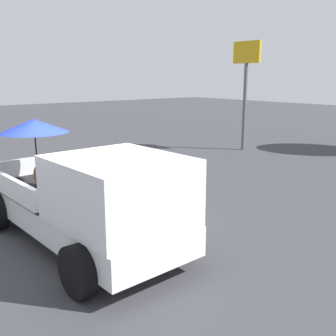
# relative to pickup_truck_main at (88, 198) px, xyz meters

# --- Properties ---
(ground_plane) EXTENTS (80.00, 80.00, 0.00)m
(ground_plane) POSITION_rel_pickup_truck_main_xyz_m (-0.41, -0.00, -0.98)
(ground_plane) COLOR #38383D
(pickup_truck_main) EXTENTS (5.12, 2.41, 2.31)m
(pickup_truck_main) POSITION_rel_pickup_truck_main_xyz_m (0.00, 0.00, 0.00)
(pickup_truck_main) COLOR black
(pickup_truck_main) RESTS_ON ground
(motel_sign) EXTENTS (1.40, 0.16, 4.61)m
(motel_sign) POSITION_rel_pickup_truck_main_xyz_m (-5.01, 10.20, 2.29)
(motel_sign) COLOR #59595B
(motel_sign) RESTS_ON ground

